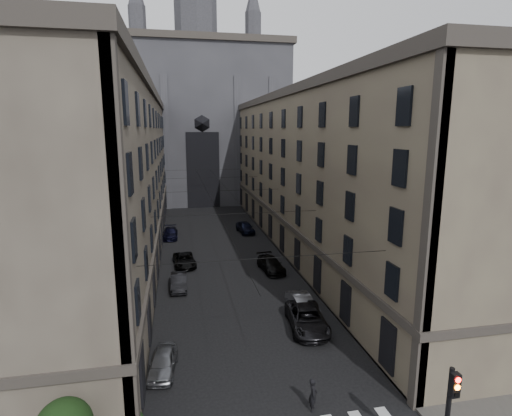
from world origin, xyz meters
TOP-DOWN VIEW (x-y plane):
  - sidewalk_left at (-10.50, 36.00)m, footprint 7.00×80.00m
  - sidewalk_right at (10.50, 36.00)m, footprint 7.00×80.00m
  - building_left at (-13.44, 36.00)m, footprint 13.60×60.60m
  - building_right at (13.44, 36.00)m, footprint 13.60×60.60m
  - gothic_tower at (0.00, 74.96)m, footprint 35.00×23.00m
  - traffic_light_right at (5.60, 1.92)m, footprint 0.34×0.50m
  - tram_wires at (0.00, 35.63)m, footprint 14.00×60.00m
  - car_left_near at (-6.04, 12.04)m, footprint 1.97×4.00m
  - car_left_midnear at (-4.99, 24.96)m, footprint 1.47×4.14m
  - car_left_midfar at (-4.34, 31.26)m, footprint 2.59×4.86m
  - car_left_far at (-5.97, 43.01)m, footprint 1.97×4.73m
  - car_right_near at (4.71, 18.28)m, footprint 1.90×4.33m
  - car_right_midnear at (4.20, 15.50)m, footprint 3.22×5.91m
  - car_right_midfar at (4.41, 27.92)m, footprint 2.47×5.04m
  - car_right_far at (4.44, 43.88)m, footprint 2.44×4.84m
  - pedestrian at (1.74, 7.11)m, footprint 0.59×0.75m

SIDE VIEW (x-z plane):
  - sidewalk_left at x=-10.50m, z-range 0.00..0.15m
  - sidewalk_right at x=10.50m, z-range 0.00..0.15m
  - car_left_midfar at x=-4.34m, z-range 0.00..1.30m
  - car_left_near at x=-6.04m, z-range 0.00..1.31m
  - car_left_midnear at x=-4.99m, z-range 0.00..1.36m
  - car_left_far at x=-5.97m, z-range 0.00..1.37m
  - car_right_near at x=4.71m, z-range 0.00..1.38m
  - car_right_midfar at x=4.41m, z-range 0.00..1.41m
  - car_right_midnear at x=4.20m, z-range 0.00..1.57m
  - car_right_far at x=4.44m, z-range 0.00..1.58m
  - pedestrian at x=1.74m, z-range 0.00..1.80m
  - traffic_light_right at x=5.60m, z-range 0.69..5.89m
  - tram_wires at x=0.00m, z-range 7.03..7.46m
  - building_left at x=-13.44m, z-range -0.08..18.77m
  - building_right at x=13.44m, z-range -0.08..18.77m
  - gothic_tower at x=0.00m, z-range -11.20..46.80m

